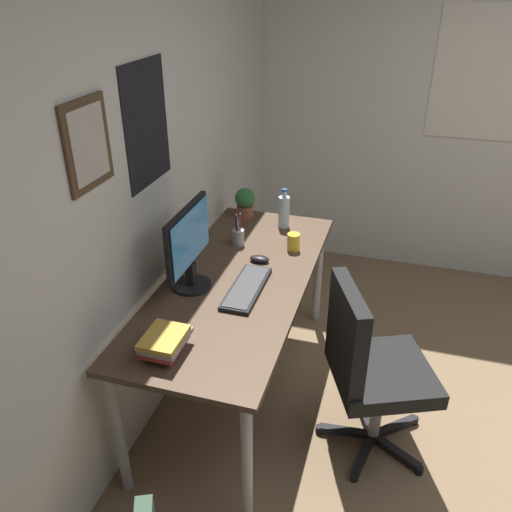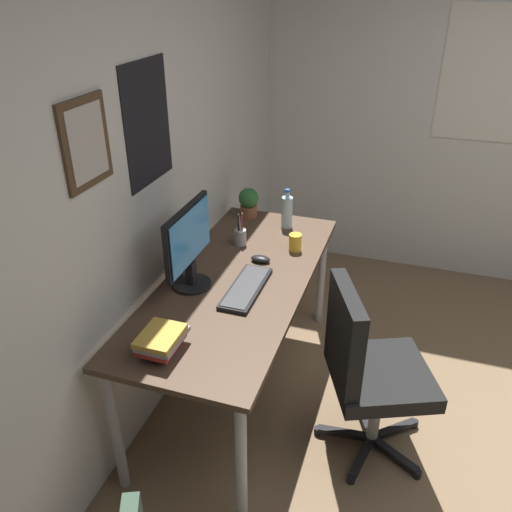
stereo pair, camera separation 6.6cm
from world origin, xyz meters
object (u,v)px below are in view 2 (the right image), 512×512
(computer_mouse, at_px, (261,259))
(keyboard, at_px, (246,288))
(potted_plant, at_px, (248,202))
(book_stack_left, at_px, (161,341))
(monitor, at_px, (189,244))
(office_chair, at_px, (366,366))
(pen_cup, at_px, (240,236))
(coffee_mug_near, at_px, (295,242))
(water_bottle, at_px, (287,212))

(computer_mouse, bearing_deg, keyboard, -176.21)
(potted_plant, distance_m, book_stack_left, 1.42)
(monitor, bearing_deg, office_chair, -94.21)
(office_chair, bearing_deg, keyboard, 80.14)
(pen_cup, relative_size, book_stack_left, 0.91)
(keyboard, height_order, coffee_mug_near, coffee_mug_near)
(monitor, xyz_separation_m, coffee_mug_near, (0.54, -0.41, -0.19))
(office_chair, xyz_separation_m, monitor, (0.07, 0.93, 0.47))
(water_bottle, distance_m, coffee_mug_near, 0.32)
(monitor, xyz_separation_m, keyboard, (0.04, -0.28, -0.23))
(monitor, height_order, potted_plant, monitor)
(keyboard, distance_m, computer_mouse, 0.30)
(computer_mouse, distance_m, potted_plant, 0.62)
(keyboard, relative_size, coffee_mug_near, 3.88)
(water_bottle, bearing_deg, monitor, 161.14)
(keyboard, distance_m, coffee_mug_near, 0.51)
(water_bottle, bearing_deg, computer_mouse, 177.81)
(coffee_mug_near, bearing_deg, book_stack_left, 163.74)
(coffee_mug_near, xyz_separation_m, pen_cup, (-0.03, 0.32, 0.00))
(pen_cup, bearing_deg, book_stack_left, -179.15)
(computer_mouse, relative_size, coffee_mug_near, 0.99)
(computer_mouse, distance_m, book_stack_left, 0.88)
(office_chair, relative_size, pen_cup, 4.75)
(coffee_mug_near, height_order, book_stack_left, coffee_mug_near)
(office_chair, distance_m, keyboard, 0.70)
(coffee_mug_near, height_order, pen_cup, pen_cup)
(pen_cup, xyz_separation_m, book_stack_left, (-1.03, -0.02, -0.00))
(computer_mouse, bearing_deg, monitor, 142.65)
(coffee_mug_near, distance_m, book_stack_left, 1.10)
(keyboard, xyz_separation_m, coffee_mug_near, (0.49, -0.13, 0.04))
(book_stack_left, bearing_deg, water_bottle, -7.65)
(pen_cup, bearing_deg, monitor, 170.45)
(office_chair, xyz_separation_m, pen_cup, (0.57, 0.84, 0.28))
(book_stack_left, bearing_deg, computer_mouse, -10.62)
(monitor, xyz_separation_m, potted_plant, (0.90, -0.00, -0.14))
(keyboard, bearing_deg, coffee_mug_near, -14.40)
(office_chair, relative_size, water_bottle, 3.76)
(monitor, relative_size, water_bottle, 1.82)
(office_chair, bearing_deg, water_bottle, 35.94)
(monitor, distance_m, keyboard, 0.36)
(potted_plant, bearing_deg, coffee_mug_near, -131.34)
(keyboard, height_order, pen_cup, pen_cup)
(coffee_mug_near, height_order, potted_plant, potted_plant)
(water_bottle, xyz_separation_m, coffee_mug_near, (-0.28, -0.13, -0.05))
(water_bottle, bearing_deg, potted_plant, 74.66)
(potted_plant, bearing_deg, office_chair, -136.26)
(water_bottle, xyz_separation_m, pen_cup, (-0.32, 0.20, -0.05))
(potted_plant, height_order, book_stack_left, potted_plant)
(monitor, height_order, water_bottle, monitor)
(monitor, xyz_separation_m, computer_mouse, (0.34, -0.26, -0.22))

